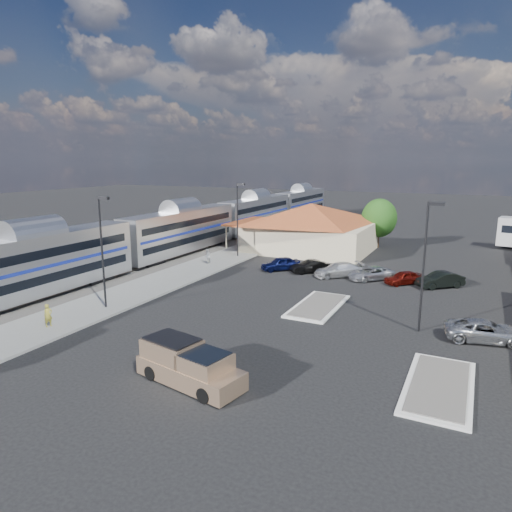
% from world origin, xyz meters
% --- Properties ---
extents(ground, '(280.00, 280.00, 0.00)m').
position_xyz_m(ground, '(0.00, 0.00, 0.00)').
color(ground, black).
rests_on(ground, ground).
extents(railbed, '(16.00, 100.00, 0.12)m').
position_xyz_m(railbed, '(-21.00, 8.00, 0.06)').
color(railbed, '#4C4944').
rests_on(railbed, ground).
extents(platform, '(5.50, 92.00, 0.18)m').
position_xyz_m(platform, '(-12.00, 6.00, 0.09)').
color(platform, gray).
rests_on(platform, ground).
extents(passenger_train, '(3.00, 104.00, 5.55)m').
position_xyz_m(passenger_train, '(-18.00, 14.35, 2.87)').
color(passenger_train, silver).
rests_on(passenger_train, ground).
extents(freight_cars, '(2.80, 46.00, 4.00)m').
position_xyz_m(freight_cars, '(-24.00, 6.51, 1.93)').
color(freight_cars, black).
rests_on(freight_cars, ground).
extents(station_depot, '(18.35, 12.24, 6.20)m').
position_xyz_m(station_depot, '(-4.56, 24.00, 3.13)').
color(station_depot, '#BFAF8C').
rests_on(station_depot, ground).
extents(traffic_island_south, '(3.30, 7.50, 0.21)m').
position_xyz_m(traffic_island_south, '(4.00, 2.00, 0.10)').
color(traffic_island_south, silver).
rests_on(traffic_island_south, ground).
extents(traffic_island_north, '(3.30, 7.50, 0.21)m').
position_xyz_m(traffic_island_north, '(14.00, -8.00, 0.10)').
color(traffic_island_north, silver).
rests_on(traffic_island_north, ground).
extents(lamp_plat_s, '(1.08, 0.25, 9.00)m').
position_xyz_m(lamp_plat_s, '(-10.90, -6.00, 5.34)').
color(lamp_plat_s, black).
rests_on(lamp_plat_s, ground).
extents(lamp_plat_n, '(1.08, 0.25, 9.00)m').
position_xyz_m(lamp_plat_n, '(-10.90, 16.00, 5.34)').
color(lamp_plat_n, black).
rests_on(lamp_plat_n, ground).
extents(lamp_lot, '(1.08, 0.25, 9.00)m').
position_xyz_m(lamp_lot, '(12.10, 0.00, 5.34)').
color(lamp_lot, black).
rests_on(lamp_lot, ground).
extents(tree_depot, '(4.71, 4.71, 6.63)m').
position_xyz_m(tree_depot, '(3.00, 30.00, 4.02)').
color(tree_depot, '#382314').
rests_on(tree_depot, ground).
extents(pickup_truck, '(6.46, 3.38, 2.12)m').
position_xyz_m(pickup_truck, '(2.07, -13.31, 1.01)').
color(pickup_truck, tan).
rests_on(pickup_truck, ground).
extents(suv, '(5.39, 3.28, 1.40)m').
position_xyz_m(suv, '(16.13, 0.04, 0.70)').
color(suv, '#A6AAAE').
rests_on(suv, ground).
extents(person_a, '(0.52, 0.67, 1.63)m').
position_xyz_m(person_a, '(-11.41, -11.05, 1.00)').
color(person_a, gold).
rests_on(person_a, platform).
extents(person_b, '(0.90, 0.98, 1.65)m').
position_xyz_m(person_b, '(-12.19, 10.97, 1.00)').
color(person_b, silver).
rests_on(person_b, platform).
extents(parked_car_a, '(4.23, 4.20, 1.45)m').
position_xyz_m(parked_car_a, '(-3.69, 12.22, 0.72)').
color(parked_car_a, '#0D1444').
rests_on(parked_car_a, ground).
extents(parked_car_b, '(3.90, 3.82, 1.33)m').
position_xyz_m(parked_car_b, '(-0.49, 12.52, 0.67)').
color(parked_car_b, black).
rests_on(parked_car_b, ground).
extents(parked_car_c, '(5.15, 4.79, 1.46)m').
position_xyz_m(parked_car_c, '(2.71, 12.22, 0.73)').
color(parked_car_c, silver).
rests_on(parked_car_c, ground).
extents(parked_car_d, '(4.88, 4.86, 1.31)m').
position_xyz_m(parked_car_d, '(5.91, 12.52, 0.65)').
color(parked_car_d, '#989BA1').
rests_on(parked_car_d, ground).
extents(parked_car_e, '(3.78, 3.74, 1.29)m').
position_xyz_m(parked_car_e, '(9.11, 12.22, 0.65)').
color(parked_car_e, maroon).
rests_on(parked_car_e, ground).
extents(parked_car_f, '(4.36, 4.09, 1.46)m').
position_xyz_m(parked_car_f, '(12.31, 12.52, 0.73)').
color(parked_car_f, black).
rests_on(parked_car_f, ground).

